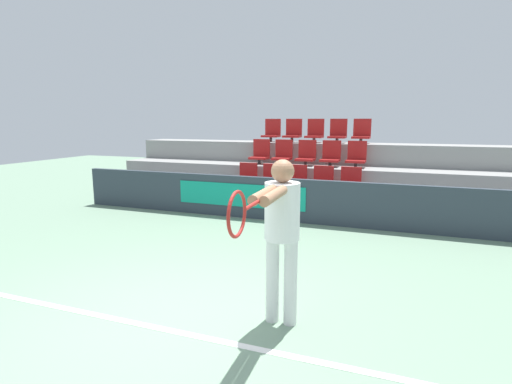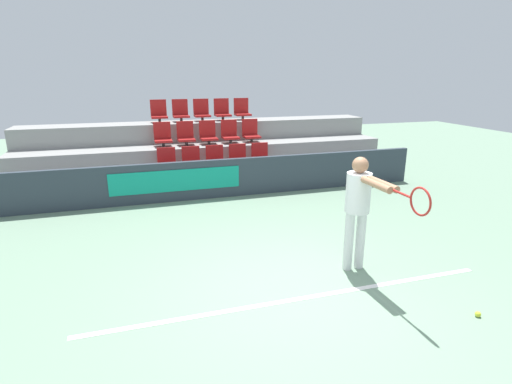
{
  "view_description": "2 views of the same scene",
  "coord_description": "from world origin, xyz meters",
  "px_view_note": "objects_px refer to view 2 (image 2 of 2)",
  "views": [
    {
      "loc": [
        2.12,
        -3.14,
        1.98
      ],
      "look_at": [
        0.14,
        2.16,
        0.96
      ],
      "focal_mm": 28.0,
      "sensor_mm": 36.0,
      "label": 1
    },
    {
      "loc": [
        -1.77,
        -4.15,
        2.69
      ],
      "look_at": [
        0.2,
        2.3,
        0.67
      ],
      "focal_mm": 28.0,
      "sensor_mm": 36.0,
      "label": 2
    }
  ],
  "objects_px": {
    "stadium_chair_2": "(215,160)",
    "stadium_chair_1": "(192,161)",
    "tennis_player": "(360,202)",
    "tennis_ball": "(478,314)",
    "stadium_chair_11": "(181,112)",
    "stadium_chair_9": "(251,132)",
    "stadium_chair_3": "(238,158)",
    "stadium_chair_4": "(261,157)",
    "stadium_chair_14": "(242,111)",
    "stadium_chair_8": "(230,133)",
    "stadium_chair_6": "(186,135)",
    "stadium_chair_13": "(222,111)",
    "stadium_chair_0": "(167,163)",
    "stadium_chair_5": "(163,136)",
    "stadium_chair_10": "(159,113)",
    "stadium_chair_12": "(202,112)",
    "stadium_chair_7": "(208,134)"
  },
  "relations": [
    {
      "from": "stadium_chair_2",
      "to": "stadium_chair_1",
      "type": "bearing_deg",
      "value": 180.0
    },
    {
      "from": "stadium_chair_2",
      "to": "stadium_chair_6",
      "type": "height_order",
      "value": "stadium_chair_6"
    },
    {
      "from": "stadium_chair_11",
      "to": "stadium_chair_14",
      "type": "height_order",
      "value": "same"
    },
    {
      "from": "stadium_chair_13",
      "to": "tennis_ball",
      "type": "distance_m",
      "value": 8.02
    },
    {
      "from": "stadium_chair_1",
      "to": "stadium_chair_2",
      "type": "bearing_deg",
      "value": 0.0
    },
    {
      "from": "stadium_chair_8",
      "to": "stadium_chair_11",
      "type": "distance_m",
      "value": 1.49
    },
    {
      "from": "stadium_chair_11",
      "to": "tennis_ball",
      "type": "xyz_separation_m",
      "value": [
        2.39,
        -7.74,
        -1.65
      ]
    },
    {
      "from": "stadium_chair_7",
      "to": "stadium_chair_10",
      "type": "xyz_separation_m",
      "value": [
        -1.12,
        0.86,
        0.48
      ]
    },
    {
      "from": "stadium_chair_13",
      "to": "tennis_ball",
      "type": "xyz_separation_m",
      "value": [
        1.27,
        -7.74,
        -1.65
      ]
    },
    {
      "from": "stadium_chair_8",
      "to": "stadium_chair_9",
      "type": "height_order",
      "value": "same"
    },
    {
      "from": "stadium_chair_10",
      "to": "stadium_chair_14",
      "type": "bearing_deg",
      "value": 0.0
    },
    {
      "from": "stadium_chair_0",
      "to": "stadium_chair_5",
      "type": "relative_size",
      "value": 1.0
    },
    {
      "from": "stadium_chair_2",
      "to": "stadium_chair_12",
      "type": "bearing_deg",
      "value": 90.0
    },
    {
      "from": "tennis_ball",
      "to": "stadium_chair_4",
      "type": "bearing_deg",
      "value": 96.7
    },
    {
      "from": "stadium_chair_3",
      "to": "stadium_chair_10",
      "type": "bearing_deg",
      "value": 134.3
    },
    {
      "from": "stadium_chair_5",
      "to": "stadium_chair_8",
      "type": "relative_size",
      "value": 1.0
    },
    {
      "from": "stadium_chair_6",
      "to": "stadium_chair_13",
      "type": "relative_size",
      "value": 1.0
    },
    {
      "from": "stadium_chair_5",
      "to": "stadium_chair_8",
      "type": "bearing_deg",
      "value": 0.0
    },
    {
      "from": "stadium_chair_8",
      "to": "tennis_player",
      "type": "distance_m",
      "value": 5.49
    },
    {
      "from": "stadium_chair_12",
      "to": "stadium_chair_13",
      "type": "bearing_deg",
      "value": 0.0
    },
    {
      "from": "stadium_chair_4",
      "to": "stadium_chair_8",
      "type": "xyz_separation_m",
      "value": [
        -0.56,
        0.86,
        0.48
      ]
    },
    {
      "from": "stadium_chair_11",
      "to": "tennis_ball",
      "type": "relative_size",
      "value": 8.7
    },
    {
      "from": "stadium_chair_11",
      "to": "stadium_chair_9",
      "type": "bearing_deg",
      "value": -27.13
    },
    {
      "from": "stadium_chair_8",
      "to": "stadium_chair_14",
      "type": "height_order",
      "value": "stadium_chair_14"
    },
    {
      "from": "stadium_chair_9",
      "to": "tennis_player",
      "type": "height_order",
      "value": "tennis_player"
    },
    {
      "from": "tennis_ball",
      "to": "stadium_chair_0",
      "type": "bearing_deg",
      "value": 116.06
    },
    {
      "from": "stadium_chair_4",
      "to": "stadium_chair_6",
      "type": "bearing_deg",
      "value": 152.87
    },
    {
      "from": "tennis_player",
      "to": "tennis_ball",
      "type": "distance_m",
      "value": 1.88
    },
    {
      "from": "stadium_chair_0",
      "to": "stadium_chair_4",
      "type": "bearing_deg",
      "value": 0.0
    },
    {
      "from": "stadium_chair_12",
      "to": "stadium_chair_2",
      "type": "bearing_deg",
      "value": -90.0
    },
    {
      "from": "stadium_chair_2",
      "to": "stadium_chair_5",
      "type": "xyz_separation_m",
      "value": [
        -1.12,
        0.86,
        0.48
      ]
    },
    {
      "from": "stadium_chair_6",
      "to": "stadium_chair_11",
      "type": "bearing_deg",
      "value": 90.0
    },
    {
      "from": "stadium_chair_2",
      "to": "stadium_chair_9",
      "type": "relative_size",
      "value": 1.0
    },
    {
      "from": "stadium_chair_0",
      "to": "tennis_ball",
      "type": "distance_m",
      "value": 6.74
    },
    {
      "from": "stadium_chair_0",
      "to": "stadium_chair_14",
      "type": "height_order",
      "value": "stadium_chair_14"
    },
    {
      "from": "stadium_chair_1",
      "to": "stadium_chair_13",
      "type": "relative_size",
      "value": 1.0
    },
    {
      "from": "stadium_chair_13",
      "to": "tennis_player",
      "type": "xyz_separation_m",
      "value": [
        0.51,
        -6.32,
        -0.67
      ]
    },
    {
      "from": "stadium_chair_2",
      "to": "stadium_chair_3",
      "type": "relative_size",
      "value": 1.0
    },
    {
      "from": "stadium_chair_1",
      "to": "stadium_chair_3",
      "type": "xyz_separation_m",
      "value": [
        1.12,
        0.0,
        0.0
      ]
    },
    {
      "from": "stadium_chair_10",
      "to": "stadium_chair_1",
      "type": "bearing_deg",
      "value": -71.98
    },
    {
      "from": "stadium_chair_3",
      "to": "stadium_chair_13",
      "type": "bearing_deg",
      "value": 90.0
    },
    {
      "from": "stadium_chair_3",
      "to": "stadium_chair_11",
      "type": "relative_size",
      "value": 1.0
    },
    {
      "from": "stadium_chair_13",
      "to": "tennis_player",
      "type": "bearing_deg",
      "value": -85.43
    },
    {
      "from": "stadium_chair_3",
      "to": "stadium_chair_4",
      "type": "xyz_separation_m",
      "value": [
        0.56,
        0.0,
        0.0
      ]
    },
    {
      "from": "tennis_player",
      "to": "tennis_ball",
      "type": "relative_size",
      "value": 24.58
    },
    {
      "from": "stadium_chair_0",
      "to": "stadium_chair_11",
      "type": "bearing_deg",
      "value": 71.98
    },
    {
      "from": "stadium_chair_3",
      "to": "tennis_ball",
      "type": "xyz_separation_m",
      "value": [
        1.27,
        -6.02,
        -0.69
      ]
    },
    {
      "from": "stadium_chair_14",
      "to": "stadium_chair_9",
      "type": "bearing_deg",
      "value": -90.0
    },
    {
      "from": "stadium_chair_13",
      "to": "stadium_chair_14",
      "type": "bearing_deg",
      "value": 0.0
    },
    {
      "from": "stadium_chair_9",
      "to": "stadium_chair_13",
      "type": "height_order",
      "value": "stadium_chair_13"
    }
  ]
}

